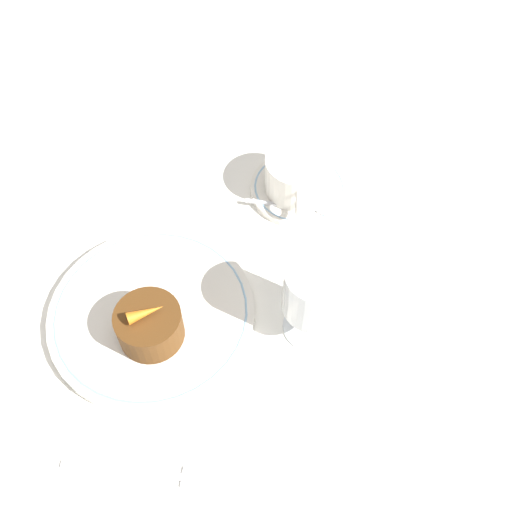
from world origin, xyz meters
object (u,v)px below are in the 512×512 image
dinner_plate (152,313)px  coffee_cup (298,174)px  dessert_cake (150,325)px  fork (162,475)px  wine_glass (316,290)px

dinner_plate → coffee_cup: bearing=140.0°
dessert_cake → coffee_cup: bearing=144.8°
fork → dessert_cake: 0.17m
dinner_plate → fork: (0.20, 0.04, -0.01)m
fork → coffee_cup: bearing=160.9°
dinner_plate → coffee_cup: coffee_cup is taller
dinner_plate → dessert_cake: bearing=10.7°
coffee_cup → dessert_cake: 0.31m
dinner_plate → fork: dinner_plate is taller
coffee_cup → fork: 0.44m
coffee_cup → dinner_plate: bearing=-40.0°
coffee_cup → wine_glass: bearing=5.0°
wine_glass → dessert_cake: 0.21m
dinner_plate → fork: size_ratio=1.42×
wine_glass → fork: size_ratio=0.68×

